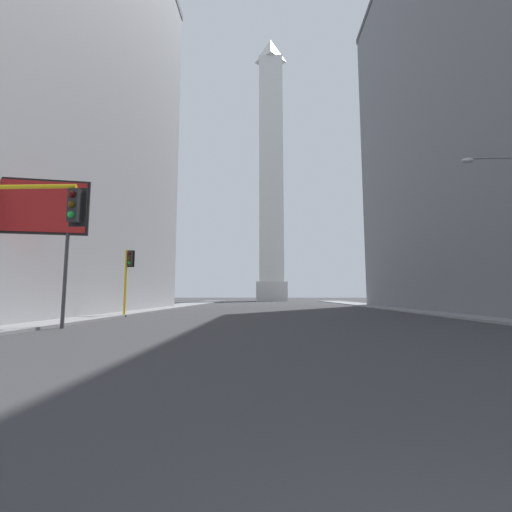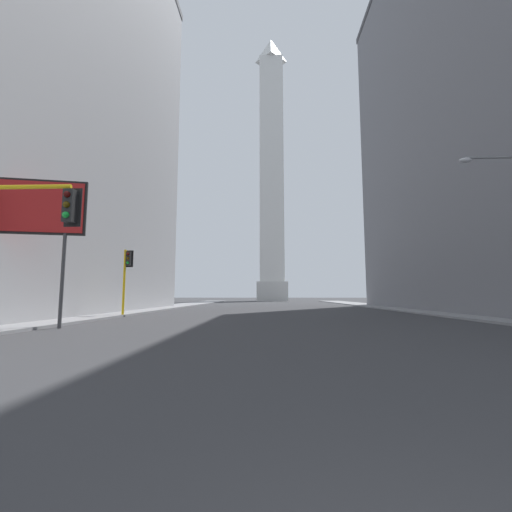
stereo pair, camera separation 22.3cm
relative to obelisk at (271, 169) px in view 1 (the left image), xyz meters
name	(u,v)px [view 1 (the left image)]	position (x,y,z in m)	size (l,w,h in m)	color
sidewalk_left	(134,311)	(-14.55, -59.28, -37.10)	(5.00, 111.16, 0.15)	gray
sidewalk_right	(428,311)	(14.55, -59.28, -37.10)	(5.00, 111.16, 0.15)	gray
obelisk	(271,169)	(0.00, 0.00, 0.00)	(8.24, 8.24, 76.96)	silver
traffic_light_mid_left	(128,272)	(-12.04, -67.42, -33.75)	(0.77, 0.50, 5.18)	yellow
billboard_sign	(27,210)	(-13.31, -77.09, -31.24)	(5.71, 1.47, 7.57)	#3F3F42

